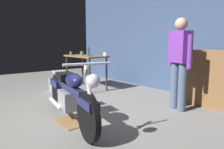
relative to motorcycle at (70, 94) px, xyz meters
name	(u,v)px	position (x,y,z in m)	size (l,w,h in m)	color
ground_plane	(79,116)	(-0.14, 0.24, -0.45)	(12.00, 12.00, 0.00)	gray
back_wall	(177,30)	(-0.14, 3.04, 1.10)	(8.00, 0.12, 3.10)	#384C70
workbench	(86,60)	(-1.97, 1.55, 0.34)	(1.30, 0.64, 0.90)	brown
motorcycle	(70,94)	(0.00, 0.00, 0.00)	(2.16, 0.74, 1.00)	black
person_standing	(180,60)	(0.72, 1.84, 0.48)	(0.55, 0.31, 1.67)	#4B5C78
wooden_dresser	(210,78)	(0.96, 2.54, 0.10)	(0.80, 0.47, 1.10)	brown
drip_tray	(72,122)	(0.03, 0.01, -0.44)	(0.56, 0.40, 0.01)	olive
storage_bin	(58,85)	(-2.12, 0.80, -0.28)	(0.44, 0.32, 0.34)	gray
mug_white_ceramic	(105,54)	(-1.39, 1.77, 0.50)	(0.11, 0.08, 0.10)	white
mug_red_diner	(82,53)	(-2.40, 1.71, 0.50)	(0.12, 0.09, 0.10)	red
mug_green_speckled	(82,54)	(-2.09, 1.51, 0.50)	(0.12, 0.08, 0.10)	#3D7F4C
mug_brown_stoneware	(71,53)	(-2.53, 1.42, 0.50)	(0.11, 0.07, 0.09)	brown
mug_blue_enamel	(88,54)	(-1.78, 1.52, 0.49)	(0.12, 0.08, 0.09)	#2D51AD
bottle	(89,52)	(-1.97, 1.65, 0.55)	(0.06, 0.06, 0.24)	#3F4C59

